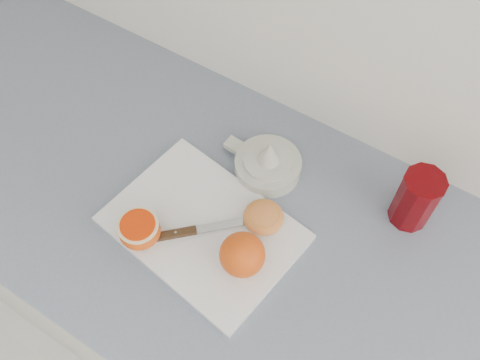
# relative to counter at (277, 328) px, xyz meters

# --- Properties ---
(counter) EXTENTS (2.63, 0.64, 0.89)m
(counter) POSITION_rel_counter_xyz_m (0.00, 0.00, 0.00)
(counter) COLOR beige
(counter) RESTS_ON ground
(cutting_board) EXTENTS (0.37, 0.29, 0.01)m
(cutting_board) POSITION_rel_counter_xyz_m (-0.16, -0.04, 0.45)
(cutting_board) COLOR white
(cutting_board) RESTS_ON counter
(whole_orange) EXTENTS (0.08, 0.08, 0.08)m
(whole_orange) POSITION_rel_counter_xyz_m (-0.06, -0.07, 0.50)
(whole_orange) COLOR #ED4312
(whole_orange) RESTS_ON cutting_board
(half_orange) EXTENTS (0.08, 0.08, 0.05)m
(half_orange) POSITION_rel_counter_xyz_m (-0.25, -0.12, 0.48)
(half_orange) COLOR #ED4312
(half_orange) RESTS_ON cutting_board
(squeezed_shell) EXTENTS (0.08, 0.08, 0.03)m
(squeezed_shell) POSITION_rel_counter_xyz_m (-0.08, 0.03, 0.47)
(squeezed_shell) COLOR orange
(squeezed_shell) RESTS_ON cutting_board
(paring_knife) EXTENTS (0.14, 0.13, 0.01)m
(paring_knife) POSITION_rel_counter_xyz_m (-0.19, -0.07, 0.46)
(paring_knife) COLOR #462A1B
(paring_knife) RESTS_ON cutting_board
(citrus_juicer) EXTENTS (0.17, 0.13, 0.09)m
(citrus_juicer) POSITION_rel_counter_xyz_m (-0.13, 0.14, 0.47)
(citrus_juicer) COLOR silver
(citrus_juicer) RESTS_ON counter
(red_tumbler) EXTENTS (0.08, 0.08, 0.12)m
(red_tumbler) POSITION_rel_counter_xyz_m (0.14, 0.19, 0.50)
(red_tumbler) COLOR #5E0005
(red_tumbler) RESTS_ON counter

